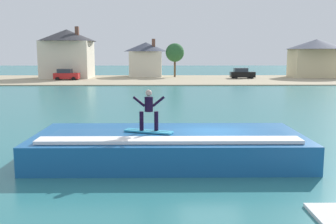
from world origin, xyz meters
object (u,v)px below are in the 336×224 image
at_px(car_far_shore, 242,74).
at_px(tree_tall_bare, 175,53).
at_px(house_with_chimney, 67,51).
at_px(surfer, 149,108).
at_px(house_small_cottage, 146,58).
at_px(house_gabled_white, 316,55).
at_px(wave_crest, 169,146).
at_px(car_near_shore, 66,75).
at_px(surfboard, 149,131).

xyz_separation_m(car_far_shore, tree_tall_bare, (-11.15, 4.30, 3.46)).
bearing_deg(house_with_chimney, surfer, -73.11).
height_order(car_far_shore, house_small_cottage, house_small_cottage).
height_order(house_with_chimney, house_gabled_white, house_with_chimney).
height_order(house_with_chimney, house_small_cottage, house_with_chimney).
bearing_deg(wave_crest, house_with_chimney, 107.75).
relative_size(wave_crest, house_with_chimney, 1.05).
bearing_deg(house_small_cottage, house_with_chimney, -160.30).
relative_size(car_near_shore, house_gabled_white, 0.37).
bearing_deg(wave_crest, car_near_shore, 108.50).
distance_m(surfboard, house_gabled_white, 60.32).
bearing_deg(house_gabled_white, car_near_shore, -170.60).
height_order(house_gabled_white, tree_tall_bare, house_gabled_white).
height_order(wave_crest, tree_tall_bare, tree_tall_bare).
distance_m(house_gabled_white, house_small_cottage, 30.10).
bearing_deg(wave_crest, car_far_shore, 75.50).
relative_size(surfboard, car_near_shore, 0.50).
distance_m(surfboard, car_near_shore, 49.03).
bearing_deg(tree_tall_bare, house_small_cottage, 157.31).
xyz_separation_m(wave_crest, house_small_cottage, (-3.43, 56.49, 2.97)).
bearing_deg(house_gabled_white, house_with_chimney, -177.82).
bearing_deg(house_with_chimney, wave_crest, -72.25).
bearing_deg(surfboard, house_with_chimney, 106.87).
xyz_separation_m(car_far_shore, house_gabled_white, (13.58, 3.42, 3.05)).
bearing_deg(house_small_cottage, surfer, -87.31).
relative_size(surfboard, house_with_chimney, 0.20).
bearing_deg(house_small_cottage, house_gabled_white, -5.85).
bearing_deg(surfer, car_far_shore, 74.77).
relative_size(car_near_shore, house_small_cottage, 0.48).
xyz_separation_m(car_far_shore, house_small_cottage, (-16.36, 6.48, 2.58)).
distance_m(car_far_shore, house_gabled_white, 14.33).
distance_m(wave_crest, surfboard, 1.06).
bearing_deg(car_near_shore, surfer, -72.46).
height_order(wave_crest, car_near_shore, car_near_shore).
bearing_deg(wave_crest, house_gabled_white, 63.60).
bearing_deg(house_gabled_white, car_far_shore, -165.88).
relative_size(surfer, car_far_shore, 0.39).
relative_size(house_with_chimney, tree_tall_bare, 1.63).
height_order(surfer, house_gabled_white, house_gabled_white).
bearing_deg(wave_crest, surfer, -158.61).
bearing_deg(tree_tall_bare, surfer, -92.67).
height_order(car_far_shore, house_with_chimney, house_with_chimney).
distance_m(house_gabled_white, tree_tall_bare, 24.75).
bearing_deg(car_far_shore, surfer, -105.23).
relative_size(surfboard, surfer, 1.23).
bearing_deg(car_near_shore, tree_tall_bare, 24.38).
distance_m(car_near_shore, house_gabled_white, 42.74).
relative_size(surfer, car_near_shore, 0.41).
bearing_deg(house_gabled_white, wave_crest, -116.40).
bearing_deg(car_near_shore, house_with_chimney, 101.00).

